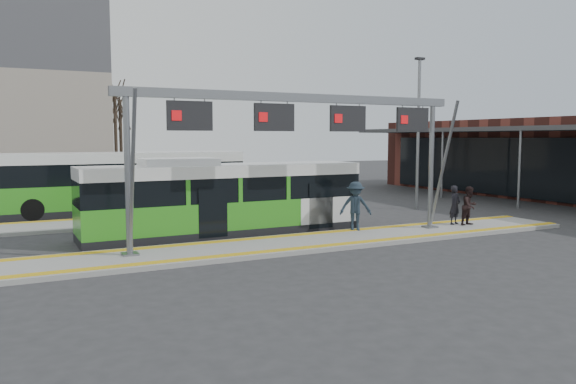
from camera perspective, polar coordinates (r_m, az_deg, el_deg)
name	(u,v)px	position (r m, az deg, el deg)	size (l,w,h in m)	color
ground	(316,244)	(20.28, 2.85, -5.27)	(120.00, 120.00, 0.00)	#2D2D30
platform_main	(316,242)	(20.27, 2.85, -5.06)	(22.00, 3.00, 0.15)	gray
platform_second	(153,220)	(26.27, -13.56, -2.77)	(20.00, 3.00, 0.15)	gray
tactile_main	(316,239)	(20.25, 2.85, -4.82)	(22.00, 2.65, 0.02)	gold
tactile_second	(147,215)	(27.37, -14.11, -2.27)	(20.00, 0.35, 0.02)	gold
gantry	(304,124)	(19.98, 1.67, 6.97)	(13.00, 1.68, 5.20)	slate
hero_bus	(224,199)	(22.14, -6.49, -0.74)	(11.09, 2.49, 3.04)	black
bg_bus_green	(123,183)	(29.79, -16.46, 0.90)	(12.25, 2.67, 3.06)	black
passenger_a	(455,205)	(24.69, 16.60, -1.27)	(0.60, 0.39, 1.64)	black
passenger_b	(470,206)	(24.65, 17.97, -1.35)	(0.79, 0.61, 1.62)	black
passenger_c	(355,206)	(22.28, 6.87, -1.42)	(1.25, 0.72, 1.93)	#1F2C38
tree_left	(120,111)	(50.31, -16.69, 7.87)	(1.40, 1.40, 7.97)	#382B21
tree_mid	(115,102)	(49.06, -17.19, 8.75)	(1.40, 1.40, 8.91)	#382B21
lamp_east	(418,130)	(30.32, 13.09, 6.17)	(0.50, 0.25, 7.93)	slate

